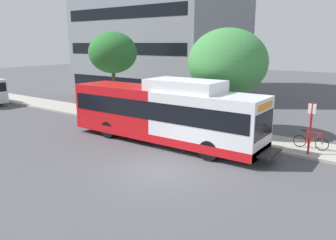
{
  "coord_description": "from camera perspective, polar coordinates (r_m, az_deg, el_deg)",
  "views": [
    {
      "loc": [
        -10.8,
        -8.2,
        5.49
      ],
      "look_at": [
        2.87,
        1.57,
        1.6
      ],
      "focal_mm": 35.38,
      "sensor_mm": 36.0,
      "label": 1
    }
  ],
  "objects": [
    {
      "name": "bicycle_parked",
      "position": [
        18.73,
        23.39,
        -3.33
      ],
      "size": [
        0.52,
        1.76,
        1.02
      ],
      "color": "black",
      "rests_on": "sidewalk_curb"
    },
    {
      "name": "street_tree_near_stop",
      "position": [
        20.45,
        10.24,
        9.71
      ],
      "size": [
        4.78,
        4.78,
        6.28
      ],
      "color": "#4C3823",
      "rests_on": "sidewalk_curb"
    },
    {
      "name": "ground_plane",
      "position": [
        20.23,
        -19.99,
        -3.52
      ],
      "size": [
        120.0,
        120.0,
        0.0
      ],
      "primitive_type": "plane",
      "color": "#4C4C51"
    },
    {
      "name": "lattice_comm_tower",
      "position": [
        52.74,
        -14.1,
        17.79
      ],
      "size": [
        1.1,
        1.1,
        30.55
      ],
      "color": "#B7B7BC",
      "rests_on": "ground"
    },
    {
      "name": "sidewalk_curb",
      "position": [
        23.41,
        -2.96,
        -0.37
      ],
      "size": [
        3.0,
        56.0,
        0.14
      ],
      "primitive_type": "cube",
      "color": "#A8A399",
      "rests_on": "ground"
    },
    {
      "name": "street_tree_mid_block",
      "position": [
        26.62,
        -9.49,
        11.34
      ],
      "size": [
        3.76,
        3.76,
        6.26
      ],
      "color": "#4C3823",
      "rests_on": "sidewalk_curb"
    },
    {
      "name": "transit_bus",
      "position": [
        18.45,
        -0.74,
        1.19
      ],
      "size": [
        2.58,
        12.25,
        3.65
      ],
      "color": "white",
      "rests_on": "ground"
    },
    {
      "name": "bus_stop_sign_pole",
      "position": [
        17.5,
        23.36,
        -0.73
      ],
      "size": [
        0.1,
        0.36,
        2.6
      ],
      "color": "red",
      "rests_on": "sidewalk_curb"
    }
  ]
}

